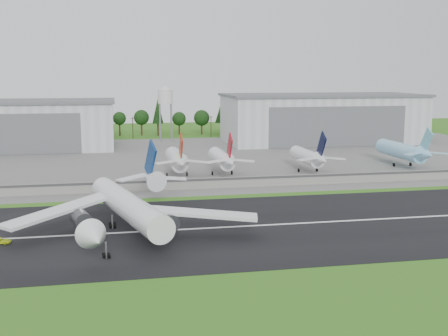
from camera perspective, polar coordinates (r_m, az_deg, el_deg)
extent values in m
plane|color=#346317|center=(123.62, 4.33, -7.11)|extent=(600.00, 600.00, 0.00)
cube|color=black|center=(132.90, 3.19, -5.89)|extent=(320.00, 60.00, 0.10)
cube|color=white|center=(132.88, 3.19, -5.86)|extent=(220.00, 1.00, 0.02)
cube|color=slate|center=(238.91, -3.29, 1.00)|extent=(320.00, 150.00, 0.10)
cube|color=gray|center=(175.34, -0.41, -1.53)|extent=(240.00, 0.50, 3.50)
cube|color=#38383A|center=(174.82, -0.39, -1.14)|extent=(240.00, 0.12, 0.70)
cube|color=silver|center=(284.34, -20.82, 3.98)|extent=(95.00, 42.00, 22.00)
cube|color=#595B60|center=(283.59, -20.96, 6.31)|extent=(97.00, 44.00, 1.20)
cube|color=#595B60|center=(263.78, -21.56, 3.17)|extent=(66.50, 0.30, 18.04)
cube|color=silver|center=(299.77, 9.89, 4.90)|extent=(100.00, 45.00, 24.00)
cube|color=#595B60|center=(299.05, 9.96, 7.31)|extent=(102.00, 47.00, 1.20)
cube|color=#595B60|center=(278.96, 11.53, 4.13)|extent=(70.00, 0.30, 19.68)
cylinder|color=#99999E|center=(298.18, -6.46, 4.58)|extent=(0.50, 0.50, 20.00)
cylinder|color=#99999E|center=(304.67, -5.42, 4.70)|extent=(0.50, 0.50, 20.00)
cylinder|color=silver|center=(300.58, -5.98, 7.20)|extent=(8.00, 8.00, 7.00)
cone|color=silver|center=(300.43, -5.99, 8.10)|extent=(8.40, 8.40, 2.40)
cylinder|color=white|center=(127.54, -9.74, -3.82)|extent=(17.09, 43.99, 5.80)
cone|color=white|center=(104.25, -13.02, -6.95)|extent=(7.17, 7.31, 5.80)
cone|color=white|center=(152.59, -7.40, -1.11)|extent=(7.67, 10.13, 5.51)
cube|color=navy|center=(151.23, -7.48, 0.83)|extent=(2.97, 9.34, 11.13)
cube|color=white|center=(123.10, -3.14, -4.56)|extent=(28.50, 11.59, 2.65)
cylinder|color=#333338|center=(122.87, -5.78, -5.40)|extent=(5.10, 6.30, 3.80)
cube|color=white|center=(151.12, -5.58, -1.02)|extent=(9.15, 3.65, 0.98)
cube|color=white|center=(130.26, -16.38, -4.16)|extent=(24.18, 23.14, 2.65)
cylinder|color=#333338|center=(127.46, -14.26, -5.10)|extent=(5.10, 6.30, 3.80)
cube|color=white|center=(153.11, -9.27, -0.97)|extent=(9.29, 7.60, 0.98)
cube|color=#99999E|center=(124.90, -10.12, -6.25)|extent=(17.49, 31.57, 3.20)
cylinder|color=black|center=(132.78, -11.27, -5.72)|extent=(0.78, 1.55, 1.50)
imported|color=#DDF11C|center=(127.90, -21.76, -6.88)|extent=(4.61, 2.61, 1.22)
cylinder|color=silver|center=(197.46, -4.89, 0.91)|extent=(5.79, 24.00, 5.79)
cone|color=silver|center=(182.08, -4.36, 0.50)|extent=(5.50, 7.00, 5.50)
cube|color=#A7250C|center=(181.89, -4.40, 2.02)|extent=(0.45, 8.59, 10.02)
cylinder|color=#99999E|center=(195.87, -5.82, -0.48)|extent=(0.32, 0.32, 3.00)
cylinder|color=#99999E|center=(196.61, -3.79, -0.42)|extent=(0.32, 0.32, 3.00)
cylinder|color=black|center=(195.99, -5.82, -0.68)|extent=(0.40, 1.40, 1.40)
cylinder|color=white|center=(199.82, -0.30, 0.98)|extent=(5.36, 24.00, 5.36)
cone|color=white|center=(184.64, 0.59, 0.59)|extent=(5.09, 7.00, 5.09)
cube|color=#A00C18|center=(184.44, 0.57, 2.08)|extent=(0.45, 8.59, 10.02)
cylinder|color=#99999E|center=(197.93, -1.19, -0.33)|extent=(0.32, 0.32, 3.00)
cylinder|color=#99999E|center=(199.22, 0.80, -0.26)|extent=(0.32, 0.32, 3.00)
cylinder|color=black|center=(198.05, -1.19, -0.53)|extent=(0.40, 1.40, 1.40)
cylinder|color=white|center=(208.08, 8.36, 1.18)|extent=(5.11, 24.00, 5.11)
cone|color=white|center=(193.55, 9.88, 0.82)|extent=(4.85, 7.00, 4.85)
cube|color=black|center=(193.36, 9.87, 2.25)|extent=(0.45, 8.59, 10.02)
cylinder|color=#99999E|center=(205.70, 7.59, -0.04)|extent=(0.32, 0.32, 3.00)
cylinder|color=#99999E|center=(208.03, 9.42, 0.02)|extent=(0.32, 0.32, 3.00)
cylinder|color=black|center=(205.82, 7.59, -0.23)|extent=(0.40, 1.40, 1.40)
cylinder|color=#89CAED|center=(228.85, 17.48, 1.71)|extent=(6.03, 30.00, 6.03)
cone|color=#89CAED|center=(212.81, 19.86, 1.30)|extent=(5.73, 7.00, 5.73)
cube|color=#65BAD0|center=(212.65, 19.86, 2.60)|extent=(0.45, 8.59, 10.02)
cylinder|color=#99999E|center=(226.09, 16.89, 0.49)|extent=(0.32, 0.32, 3.00)
cylinder|color=#99999E|center=(229.43, 18.43, 0.54)|extent=(0.32, 0.32, 3.00)
cylinder|color=black|center=(226.19, 16.88, 0.32)|extent=(0.40, 1.40, 1.40)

